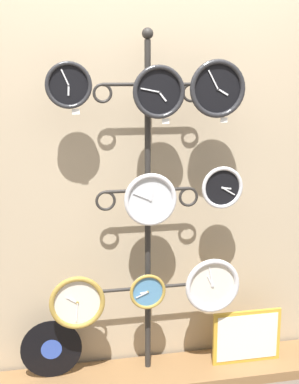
{
  "coord_description": "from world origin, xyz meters",
  "views": [
    {
      "loc": [
        -0.6,
        -2.5,
        1.8
      ],
      "look_at": [
        0.0,
        0.36,
        1.16
      ],
      "focal_mm": 50.0,
      "sensor_mm": 36.0,
      "label": 1
    }
  ],
  "objects_px": {
    "clock_top_right": "(217,89)",
    "clock_middle_right": "(222,187)",
    "clock_top_center": "(159,92)",
    "clock_bottom_center": "(148,291)",
    "vinyl_record": "(51,349)",
    "clock_bottom_right": "(212,285)",
    "clock_bottom_left": "(77,302)",
    "display_stand": "(148,280)",
    "clock_top_left": "(69,85)",
    "clock_middle_center": "(150,199)",
    "picture_frame": "(247,337)"
  },
  "relations": [
    {
      "from": "clock_middle_center",
      "to": "vinyl_record",
      "type": "xyz_separation_m",
      "value": [
        -0.57,
        0.1,
        -0.89
      ]
    },
    {
      "from": "clock_top_center",
      "to": "clock_bottom_center",
      "type": "bearing_deg",
      "value": 164.66
    },
    {
      "from": "clock_top_center",
      "to": "clock_top_right",
      "type": "xyz_separation_m",
      "value": [
        0.32,
        -0.01,
        0.02
      ]
    },
    {
      "from": "clock_top_left",
      "to": "clock_bottom_center",
      "type": "bearing_deg",
      "value": -1.57
    },
    {
      "from": "clock_top_right",
      "to": "clock_top_left",
      "type": "bearing_deg",
      "value": 177.19
    },
    {
      "from": "clock_bottom_center",
      "to": "vinyl_record",
      "type": "relative_size",
      "value": 0.59
    },
    {
      "from": "clock_middle_center",
      "to": "clock_bottom_center",
      "type": "height_order",
      "value": "clock_middle_center"
    },
    {
      "from": "clock_top_left",
      "to": "clock_top_right",
      "type": "xyz_separation_m",
      "value": [
        0.79,
        -0.04,
        -0.02
      ]
    },
    {
      "from": "clock_middle_right",
      "to": "clock_bottom_right",
      "type": "height_order",
      "value": "clock_middle_right"
    },
    {
      "from": "clock_top_right",
      "to": "clock_bottom_center",
      "type": "height_order",
      "value": "clock_top_right"
    },
    {
      "from": "clock_top_center",
      "to": "vinyl_record",
      "type": "distance_m",
      "value": 1.6
    },
    {
      "from": "clock_top_center",
      "to": "clock_middle_center",
      "type": "relative_size",
      "value": 0.96
    },
    {
      "from": "clock_middle_right",
      "to": "clock_bottom_center",
      "type": "distance_m",
      "value": 0.73
    },
    {
      "from": "clock_top_right",
      "to": "clock_middle_right",
      "type": "height_order",
      "value": "clock_top_right"
    },
    {
      "from": "clock_top_right",
      "to": "clock_middle_center",
      "type": "distance_m",
      "value": 0.7
    },
    {
      "from": "clock_top_right",
      "to": "clock_bottom_left",
      "type": "xyz_separation_m",
      "value": [
        -0.78,
        0.02,
        -1.17
      ]
    },
    {
      "from": "clock_bottom_center",
      "to": "vinyl_record",
      "type": "xyz_separation_m",
      "value": [
        -0.56,
        0.08,
        -0.35
      ]
    },
    {
      "from": "clock_middle_center",
      "to": "clock_bottom_left",
      "type": "bearing_deg",
      "value": 179.33
    },
    {
      "from": "display_stand",
      "to": "clock_bottom_right",
      "type": "relative_size",
      "value": 6.24
    },
    {
      "from": "clock_bottom_right",
      "to": "vinyl_record",
      "type": "height_order",
      "value": "clock_bottom_right"
    },
    {
      "from": "picture_frame",
      "to": "clock_bottom_center",
      "type": "bearing_deg",
      "value": -178.88
    },
    {
      "from": "vinyl_record",
      "to": "clock_bottom_center",
      "type": "bearing_deg",
      "value": -8.65
    },
    {
      "from": "display_stand",
      "to": "vinyl_record",
      "type": "distance_m",
      "value": 0.69
    },
    {
      "from": "clock_bottom_center",
      "to": "clock_top_center",
      "type": "bearing_deg",
      "value": -15.34
    },
    {
      "from": "clock_top_center",
      "to": "clock_bottom_center",
      "type": "distance_m",
      "value": 1.13
    },
    {
      "from": "clock_top_right",
      "to": "clock_middle_right",
      "type": "distance_m",
      "value": 0.56
    },
    {
      "from": "clock_middle_right",
      "to": "clock_bottom_left",
      "type": "height_order",
      "value": "clock_middle_right"
    },
    {
      "from": "clock_top_left",
      "to": "clock_top_right",
      "type": "bearing_deg",
      "value": -2.81
    },
    {
      "from": "clock_middle_center",
      "to": "vinyl_record",
      "type": "bearing_deg",
      "value": 170.45
    },
    {
      "from": "clock_top_right",
      "to": "clock_middle_center",
      "type": "relative_size",
      "value": 1.05
    },
    {
      "from": "clock_top_center",
      "to": "clock_top_left",
      "type": "bearing_deg",
      "value": 176.68
    },
    {
      "from": "clock_top_center",
      "to": "clock_middle_right",
      "type": "distance_m",
      "value": 0.66
    },
    {
      "from": "clock_bottom_center",
      "to": "vinyl_record",
      "type": "height_order",
      "value": "clock_bottom_center"
    },
    {
      "from": "clock_middle_center",
      "to": "clock_middle_right",
      "type": "bearing_deg",
      "value": 1.63
    },
    {
      "from": "clock_top_center",
      "to": "clock_bottom_right",
      "type": "height_order",
      "value": "clock_top_center"
    },
    {
      "from": "clock_bottom_right",
      "to": "picture_frame",
      "type": "bearing_deg",
      "value": 9.77
    },
    {
      "from": "display_stand",
      "to": "clock_middle_center",
      "type": "relative_size",
      "value": 6.89
    },
    {
      "from": "clock_bottom_left",
      "to": "clock_bottom_center",
      "type": "bearing_deg",
      "value": 0.9
    },
    {
      "from": "clock_bottom_right",
      "to": "clock_top_left",
      "type": "bearing_deg",
      "value": 176.99
    },
    {
      "from": "clock_top_center",
      "to": "picture_frame",
      "type": "bearing_deg",
      "value": 2.84
    },
    {
      "from": "vinyl_record",
      "to": "clock_middle_right",
      "type": "bearing_deg",
      "value": -4.84
    },
    {
      "from": "clock_middle_right",
      "to": "picture_frame",
      "type": "relative_size",
      "value": 0.56
    },
    {
      "from": "clock_top_left",
      "to": "clock_bottom_left",
      "type": "distance_m",
      "value": 1.2
    },
    {
      "from": "clock_top_left",
      "to": "clock_middle_right",
      "type": "bearing_deg",
      "value": -0.72
    },
    {
      "from": "clock_top_right",
      "to": "clock_middle_right",
      "type": "xyz_separation_m",
      "value": [
        0.05,
        0.03,
        -0.55
      ]
    },
    {
      "from": "clock_middle_center",
      "to": "clock_bottom_center",
      "type": "relative_size",
      "value": 1.41
    },
    {
      "from": "clock_top_right",
      "to": "clock_middle_center",
      "type": "xyz_separation_m",
      "value": [
        -0.37,
        0.02,
        -0.6
      ]
    },
    {
      "from": "clock_bottom_center",
      "to": "picture_frame",
      "type": "bearing_deg",
      "value": 1.12
    },
    {
      "from": "clock_top_right",
      "to": "picture_frame",
      "type": "bearing_deg",
      "value": 9.16
    },
    {
      "from": "display_stand",
      "to": "clock_bottom_right",
      "type": "distance_m",
      "value": 0.38
    }
  ]
}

